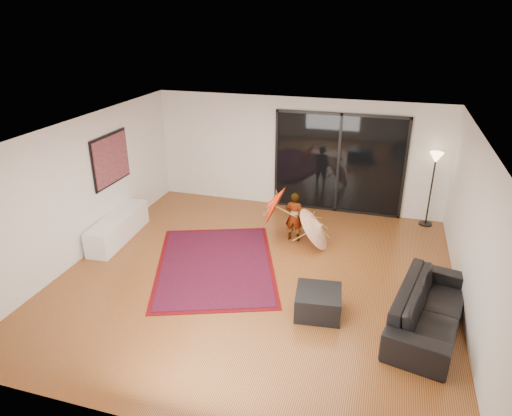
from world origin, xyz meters
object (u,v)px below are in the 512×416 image
at_px(sofa, 429,308).
at_px(ottoman, 318,302).
at_px(child, 294,217).
at_px(media_console, 118,227).

height_order(sofa, ottoman, sofa).
bearing_deg(ottoman, child, 110.82).
relative_size(media_console, sofa, 0.83).
xyz_separation_m(media_console, ottoman, (4.52, -1.41, -0.06)).
bearing_deg(child, ottoman, 114.72).
bearing_deg(media_console, child, 11.90).
distance_m(ottoman, child, 2.62).
distance_m(sofa, ottoman, 1.69).
relative_size(ottoman, child, 0.67).
height_order(media_console, child, child).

